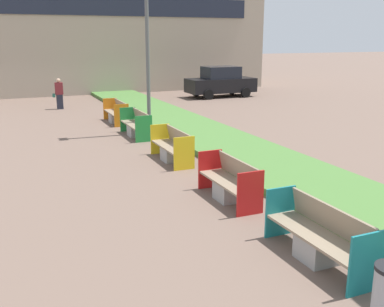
{
  "coord_description": "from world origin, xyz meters",
  "views": [
    {
      "loc": [
        -3.66,
        1.91,
        3.59
      ],
      "look_at": [
        0.9,
        12.48,
        0.6
      ],
      "focal_mm": 42.0,
      "sensor_mm": 36.0,
      "label": 1
    }
  ],
  "objects_px": {
    "bench_yellow_frame": "(173,149)",
    "pedestrian_walking": "(59,94)",
    "street_lamp_post": "(147,20)",
    "parked_car_distant": "(221,82)",
    "bench_green_frame": "(136,126)",
    "bench_orange_frame": "(117,114)",
    "bench_teal_frame": "(319,240)",
    "bench_red_frame": "(230,185)"
  },
  "relations": [
    {
      "from": "bench_yellow_frame",
      "to": "pedestrian_walking",
      "type": "distance_m",
      "value": 11.77
    },
    {
      "from": "street_lamp_post",
      "to": "parked_car_distant",
      "type": "relative_size",
      "value": 1.81
    },
    {
      "from": "bench_green_frame",
      "to": "street_lamp_post",
      "type": "height_order",
      "value": "street_lamp_post"
    },
    {
      "from": "bench_orange_frame",
      "to": "parked_car_distant",
      "type": "height_order",
      "value": "parked_car_distant"
    },
    {
      "from": "bench_teal_frame",
      "to": "parked_car_distant",
      "type": "relative_size",
      "value": 0.52
    },
    {
      "from": "bench_orange_frame",
      "to": "bench_red_frame",
      "type": "bearing_deg",
      "value": -90.01
    },
    {
      "from": "bench_teal_frame",
      "to": "pedestrian_walking",
      "type": "distance_m",
      "value": 18.45
    },
    {
      "from": "bench_red_frame",
      "to": "bench_green_frame",
      "type": "bearing_deg",
      "value": 89.98
    },
    {
      "from": "bench_teal_frame",
      "to": "pedestrian_walking",
      "type": "relative_size",
      "value": 1.4
    },
    {
      "from": "bench_green_frame",
      "to": "street_lamp_post",
      "type": "bearing_deg",
      "value": 28.32
    },
    {
      "from": "bench_teal_frame",
      "to": "street_lamp_post",
      "type": "xyz_separation_m",
      "value": [
        0.61,
        10.82,
        3.83
      ]
    },
    {
      "from": "bench_green_frame",
      "to": "bench_red_frame",
      "type": "bearing_deg",
      "value": -90.02
    },
    {
      "from": "parked_car_distant",
      "to": "street_lamp_post",
      "type": "bearing_deg",
      "value": -130.98
    },
    {
      "from": "parked_car_distant",
      "to": "bench_yellow_frame",
      "type": "bearing_deg",
      "value": -122.56
    },
    {
      "from": "bench_yellow_frame",
      "to": "bench_green_frame",
      "type": "bearing_deg",
      "value": 89.99
    },
    {
      "from": "bench_green_frame",
      "to": "bench_orange_frame",
      "type": "bearing_deg",
      "value": 90.02
    },
    {
      "from": "bench_teal_frame",
      "to": "bench_green_frame",
      "type": "relative_size",
      "value": 1.03
    },
    {
      "from": "bench_green_frame",
      "to": "parked_car_distant",
      "type": "bearing_deg",
      "value": 48.09
    },
    {
      "from": "parked_car_distant",
      "to": "bench_teal_frame",
      "type": "bearing_deg",
      "value": -112.72
    },
    {
      "from": "bench_red_frame",
      "to": "bench_orange_frame",
      "type": "bearing_deg",
      "value": 89.99
    },
    {
      "from": "bench_orange_frame",
      "to": "pedestrian_walking",
      "type": "relative_size",
      "value": 1.3
    },
    {
      "from": "bench_teal_frame",
      "to": "street_lamp_post",
      "type": "bearing_deg",
      "value": 86.77
    },
    {
      "from": "pedestrian_walking",
      "to": "bench_green_frame",
      "type": "bearing_deg",
      "value": -77.46
    },
    {
      "from": "bench_yellow_frame",
      "to": "bench_red_frame",
      "type": "bearing_deg",
      "value": -90.02
    },
    {
      "from": "bench_red_frame",
      "to": "pedestrian_walking",
      "type": "distance_m",
      "value": 15.37
    },
    {
      "from": "bench_green_frame",
      "to": "bench_teal_frame",
      "type": "bearing_deg",
      "value": -90.0
    },
    {
      "from": "street_lamp_post",
      "to": "parked_car_distant",
      "type": "bearing_deg",
      "value": 49.27
    },
    {
      "from": "bench_yellow_frame",
      "to": "parked_car_distant",
      "type": "relative_size",
      "value": 0.49
    },
    {
      "from": "bench_green_frame",
      "to": "street_lamp_post",
      "type": "relative_size",
      "value": 0.28
    },
    {
      "from": "bench_teal_frame",
      "to": "bench_red_frame",
      "type": "height_order",
      "value": "same"
    },
    {
      "from": "bench_teal_frame",
      "to": "bench_yellow_frame",
      "type": "bearing_deg",
      "value": 90.01
    },
    {
      "from": "street_lamp_post",
      "to": "bench_green_frame",
      "type": "bearing_deg",
      "value": -151.68
    },
    {
      "from": "bench_teal_frame",
      "to": "bench_green_frame",
      "type": "bearing_deg",
      "value": 90.0
    },
    {
      "from": "bench_teal_frame",
      "to": "parked_car_distant",
      "type": "bearing_deg",
      "value": 67.53
    },
    {
      "from": "bench_yellow_frame",
      "to": "bench_green_frame",
      "type": "xyz_separation_m",
      "value": [
        0.0,
        3.76,
        0.0
      ]
    },
    {
      "from": "bench_green_frame",
      "to": "pedestrian_walking",
      "type": "relative_size",
      "value": 1.35
    },
    {
      "from": "bench_teal_frame",
      "to": "bench_green_frame",
      "type": "distance_m",
      "value": 10.49
    },
    {
      "from": "bench_red_frame",
      "to": "bench_orange_frame",
      "type": "height_order",
      "value": "same"
    },
    {
      "from": "bench_teal_frame",
      "to": "bench_orange_frame",
      "type": "xyz_separation_m",
      "value": [
        -0.0,
        13.49,
        -0.0
      ]
    },
    {
      "from": "bench_red_frame",
      "to": "street_lamp_post",
      "type": "xyz_separation_m",
      "value": [
        0.61,
        7.72,
        3.83
      ]
    },
    {
      "from": "street_lamp_post",
      "to": "bench_teal_frame",
      "type": "bearing_deg",
      "value": -93.23
    },
    {
      "from": "street_lamp_post",
      "to": "bench_red_frame",
      "type": "bearing_deg",
      "value": -94.55
    }
  ]
}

